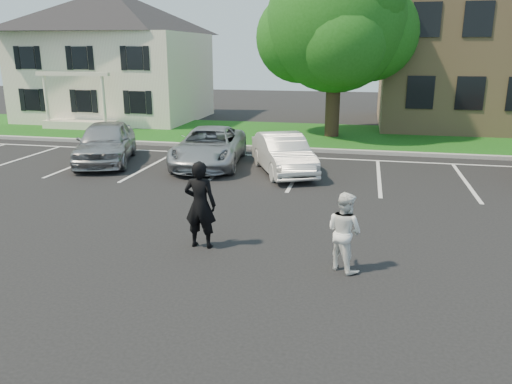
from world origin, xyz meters
TOP-DOWN VIEW (x-y plane):
  - ground_plane at (0.00, 0.00)m, footprint 90.00×90.00m
  - curb at (0.00, 12.00)m, footprint 40.00×0.30m
  - grass_strip at (0.00, 16.00)m, footprint 44.00×8.00m
  - stall_lines at (1.40, 8.95)m, footprint 34.00×5.36m
  - house at (-13.00, 19.97)m, footprint 10.30×9.22m
  - tree at (0.70, 15.98)m, footprint 7.80×7.20m
  - man_black_suit at (-1.18, 0.71)m, footprint 0.72×0.48m
  - man_white_shirt at (1.95, 0.18)m, footprint 0.98×0.95m
  - car_silver_west at (-7.48, 8.15)m, footprint 3.28×5.06m
  - car_silver_minivan at (-3.46, 8.57)m, footprint 2.94×5.32m
  - car_white_sedan at (-0.54, 7.97)m, footprint 3.03×4.40m

SIDE VIEW (x-z plane):
  - ground_plane at x=0.00m, z-range 0.00..0.00m
  - stall_lines at x=1.40m, z-range 0.00..0.01m
  - grass_strip at x=0.00m, z-range 0.00..0.08m
  - curb at x=0.00m, z-range 0.00..0.15m
  - car_white_sedan at x=-0.54m, z-range 0.00..1.37m
  - car_silver_minivan at x=-3.46m, z-range 0.00..1.41m
  - man_white_shirt at x=1.95m, z-range 0.00..1.59m
  - car_silver_west at x=-7.48m, z-range 0.00..1.60m
  - man_black_suit at x=-1.18m, z-range 0.00..1.94m
  - house at x=-13.00m, z-range 0.03..7.63m
  - tree at x=0.70m, z-range 0.95..9.75m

